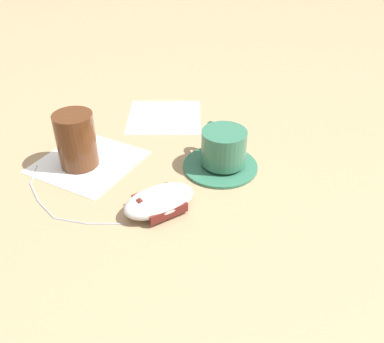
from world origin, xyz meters
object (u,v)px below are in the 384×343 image
(coffee_cup, at_px, (223,146))
(drinking_glass, at_px, (76,140))
(saucer, at_px, (220,165))
(computer_mouse, at_px, (159,201))

(coffee_cup, distance_m, drinking_glass, 0.24)
(coffee_cup, relative_size, drinking_glass, 1.09)
(saucer, bearing_deg, computer_mouse, 103.27)
(saucer, height_order, coffee_cup, coffee_cup)
(computer_mouse, bearing_deg, drinking_glass, 13.96)
(saucer, bearing_deg, coffee_cup, -76.21)
(computer_mouse, bearing_deg, coffee_cup, -76.71)
(coffee_cup, bearing_deg, drinking_glass, 52.99)
(computer_mouse, height_order, drinking_glass, drinking_glass)
(saucer, height_order, computer_mouse, computer_mouse)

